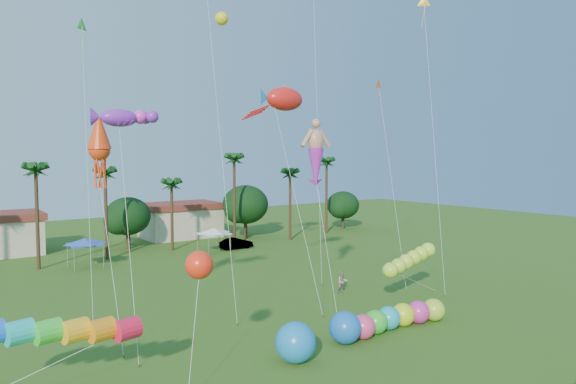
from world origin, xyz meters
TOP-DOWN VIEW (x-y plane):
  - ground at (0.00, 0.00)m, footprint 160.00×160.00m
  - tree_line at (3.57, 44.00)m, footprint 69.46×8.91m
  - buildings_row at (-3.09, 50.00)m, footprint 35.00×7.00m
  - tent_row at (-6.00, 36.33)m, footprint 31.00×4.00m
  - car_b at (11.71, 37.36)m, footprint 4.17×1.56m
  - spectator_b at (8.87, 14.68)m, footprint 1.06×0.92m
  - caterpillar_inflatable at (4.73, 5.89)m, footprint 9.63×2.08m
  - blue_ball at (-2.82, 5.33)m, footprint 2.25×2.25m
  - rainbow_tube at (-13.36, 7.41)m, footprint 10.17×2.41m
  - green_worm at (9.23, 9.72)m, footprint 9.67×2.10m
  - orange_ball_kite at (-8.27, 5.85)m, footprint 2.37×2.52m
  - merman_kite at (5.28, 13.77)m, footprint 2.30×4.81m
  - fish_kite at (4.02, 16.08)m, footprint 5.07×6.97m
  - squid_kite at (-10.10, 15.98)m, footprint 1.63×5.48m
  - lobster_kite at (-9.56, 13.68)m, footprint 4.33×5.72m
  - delta_kite_red at (13.55, 15.34)m, footprint 1.09×4.10m
  - delta_kite_yellow at (16.32, 12.88)m, footprint 2.22×4.67m
  - delta_kite_green at (-9.98, 19.81)m, footprint 1.40×4.58m

SIDE VIEW (x-z plane):
  - ground at x=0.00m, z-range 0.00..0.00m
  - car_b at x=11.71m, z-range 0.00..1.36m
  - caterpillar_inflatable at x=4.73m, z-range -0.16..1.81m
  - spectator_b at x=8.87m, z-range 0.00..1.86m
  - blue_ball at x=-2.82m, z-range 0.00..2.25m
  - buildings_row at x=-3.09m, z-range 0.00..4.00m
  - green_worm at x=9.23m, z-range 1.02..4.46m
  - tent_row at x=-6.00m, z-range 2.45..3.05m
  - rainbow_tube at x=-13.36m, z-range 1.22..4.77m
  - tree_line at x=3.57m, z-range -1.22..9.78m
  - orange_ball_kite at x=-8.27m, z-range 2.65..9.35m
  - merman_kite at x=5.28m, z-range 4.41..18.09m
  - squid_kite at x=-10.10m, z-range 4.78..18.53m
  - lobster_kite at x=-9.56m, z-range 6.39..20.68m
  - fish_kite at x=4.02m, z-range 7.35..24.07m
  - delta_kite_red at x=13.55m, z-range 8.08..26.14m
  - delta_kite_green at x=-9.98m, z-range 9.27..29.89m
  - delta_kite_yellow at x=16.32m, z-range 11.43..36.48m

